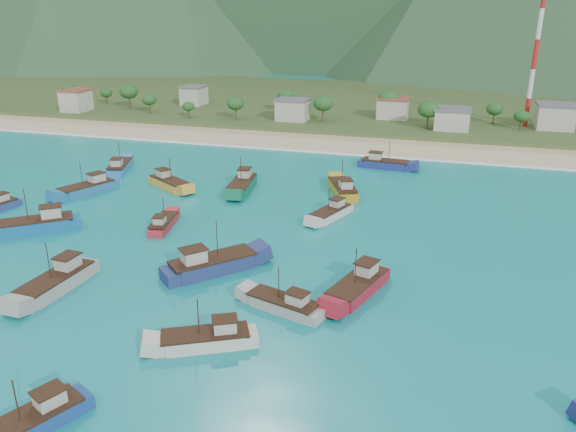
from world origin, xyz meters
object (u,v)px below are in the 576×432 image
(boat_16, at_px, (384,164))
(boat_24, at_px, (207,340))
(boat_12, at_px, (331,214))
(boat_26, at_px, (37,226))
(boat_5, at_px, (358,287))
(boat_9, at_px, (242,185))
(boat_19, at_px, (284,306))
(boat_0, at_px, (58,282))
(boat_8, at_px, (31,424))
(boat_25, at_px, (169,184))
(boat_7, at_px, (120,168))
(boat_3, at_px, (211,265))
(boat_14, at_px, (343,190))
(radio_tower, at_px, (538,39))
(boat_18, at_px, (88,189))
(boat_11, at_px, (163,224))

(boat_16, bearing_deg, boat_24, -1.64)
(boat_12, relative_size, boat_26, 0.81)
(boat_5, relative_size, boat_9, 0.97)
(boat_19, distance_m, boat_26, 45.16)
(boat_0, relative_size, boat_24, 1.16)
(boat_8, xyz_separation_m, boat_24, (8.81, 15.29, 0.03))
(boat_25, bearing_deg, boat_12, 109.64)
(boat_0, height_order, boat_24, boat_0)
(boat_8, bearing_deg, boat_26, -25.86)
(boat_9, bearing_deg, boat_16, -143.87)
(boat_5, bearing_deg, boat_25, -19.26)
(boat_0, bearing_deg, boat_7, -61.99)
(boat_3, height_order, boat_14, boat_3)
(radio_tower, distance_m, boat_25, 104.53)
(boat_18, height_order, boat_19, boat_18)
(boat_0, xyz_separation_m, boat_19, (28.17, 2.79, -0.23))
(boat_7, bearing_deg, boat_12, -35.62)
(boat_18, bearing_deg, boat_24, 159.60)
(boat_11, relative_size, boat_24, 0.88)
(boat_11, distance_m, boat_12, 27.02)
(boat_3, height_order, boat_8, boat_3)
(boat_3, bearing_deg, boat_0, -107.04)
(boat_11, xyz_separation_m, boat_25, (-9.00, 19.13, 0.23))
(boat_14, distance_m, boat_25, 33.14)
(boat_8, xyz_separation_m, boat_12, (12.97, 55.39, -0.03))
(boat_0, bearing_deg, boat_19, -170.46)
(boat_9, xyz_separation_m, boat_26, (-22.92, -28.66, 0.09))
(boat_16, bearing_deg, boat_12, -2.70)
(radio_tower, bearing_deg, boat_19, -107.67)
(boat_9, relative_size, boat_14, 1.04)
(boat_9, relative_size, boat_18, 1.03)
(boat_7, bearing_deg, boat_9, -28.03)
(boat_8, distance_m, boat_12, 56.89)
(boat_25, bearing_deg, boat_0, 40.72)
(boat_14, bearing_deg, boat_16, 51.63)
(boat_3, bearing_deg, boat_11, -179.85)
(boat_19, bearing_deg, boat_25, 59.16)
(boat_11, distance_m, boat_14, 34.17)
(boat_25, bearing_deg, boat_14, 131.44)
(boat_9, bearing_deg, boat_18, 12.94)
(boat_16, xyz_separation_m, boat_25, (-37.80, -25.58, -0.02))
(radio_tower, xyz_separation_m, boat_18, (-82.98, -81.25, -23.66))
(boat_0, height_order, boat_7, boat_0)
(boat_3, distance_m, boat_11, 18.40)
(boat_8, bearing_deg, boat_0, -31.64)
(boat_12, bearing_deg, boat_11, 46.66)
(boat_7, relative_size, boat_19, 1.15)
(boat_7, relative_size, boat_25, 1.05)
(boat_14, bearing_deg, boat_8, -124.40)
(boat_5, height_order, boat_14, boat_5)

